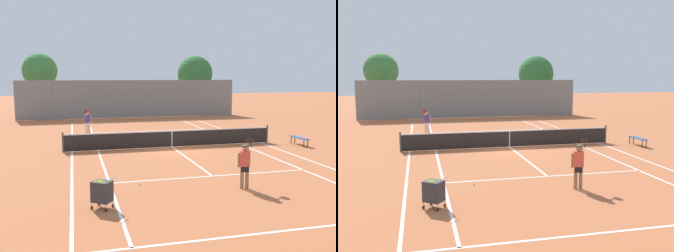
# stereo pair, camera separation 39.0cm
# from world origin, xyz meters

# --- Properties ---
(ground_plane) EXTENTS (120.00, 120.00, 0.00)m
(ground_plane) POSITION_xyz_m (0.00, 0.00, 0.00)
(ground_plane) COLOR #BC663D
(court_line_markings) EXTENTS (11.10, 23.90, 0.01)m
(court_line_markings) POSITION_xyz_m (0.00, 0.00, 0.00)
(court_line_markings) COLOR white
(court_line_markings) RESTS_ON ground
(tennis_net) EXTENTS (12.00, 0.10, 1.07)m
(tennis_net) POSITION_xyz_m (0.00, 0.00, 0.51)
(tennis_net) COLOR #474C47
(tennis_net) RESTS_ON ground
(ball_cart) EXTENTS (0.78, 0.74, 0.96)m
(ball_cart) POSITION_xyz_m (-4.59, -9.03, 0.53)
(ball_cart) COLOR #2D2D33
(ball_cart) RESTS_ON ground
(player_near_side) EXTENTS (0.81, 0.70, 1.77)m
(player_near_side) POSITION_xyz_m (0.51, -8.23, 0.93)
(player_near_side) COLOR #936B4C
(player_near_side) RESTS_ON ground
(player_far_left) EXTENTS (0.55, 0.83, 1.77)m
(player_far_left) POSITION_xyz_m (-4.44, 5.66, 0.93)
(player_far_left) COLOR beige
(player_far_left) RESTS_ON ground
(loose_tennis_ball_0) EXTENTS (0.07, 0.07, 0.07)m
(loose_tennis_ball_0) POSITION_xyz_m (-3.05, -6.94, 0.03)
(loose_tennis_ball_0) COLOR #D1DB33
(loose_tennis_ball_0) RESTS_ON ground
(loose_tennis_ball_1) EXTENTS (0.07, 0.07, 0.07)m
(loose_tennis_ball_1) POSITION_xyz_m (1.32, 9.80, 0.03)
(loose_tennis_ball_1) COLOR #D1DB33
(loose_tennis_ball_1) RESTS_ON ground
(courtside_bench) EXTENTS (0.36, 1.50, 0.47)m
(courtside_bench) POSITION_xyz_m (7.33, -1.28, 0.41)
(courtside_bench) COLOR #33598C
(courtside_bench) RESTS_ON ground
(back_fence) EXTENTS (20.90, 0.08, 3.61)m
(back_fence) POSITION_xyz_m (-0.00, 15.38, 1.80)
(back_fence) COLOR gray
(back_fence) RESTS_ON ground
(tree_behind_left) EXTENTS (3.38, 3.38, 6.20)m
(tree_behind_left) POSITION_xyz_m (-8.44, 18.82, 4.42)
(tree_behind_left) COLOR brown
(tree_behind_left) RESTS_ON ground
(tree_behind_right) EXTENTS (3.85, 3.85, 6.16)m
(tree_behind_right) POSITION_xyz_m (7.60, 19.18, 4.10)
(tree_behind_right) COLOR brown
(tree_behind_right) RESTS_ON ground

